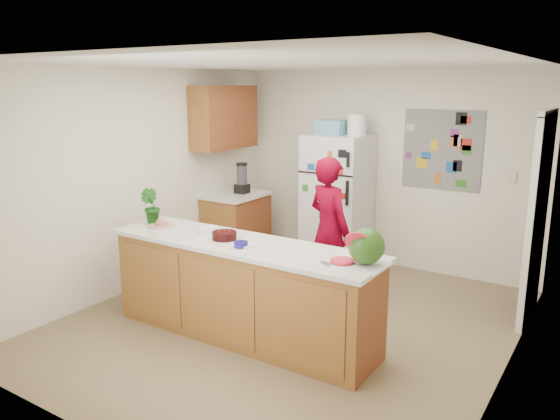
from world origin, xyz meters
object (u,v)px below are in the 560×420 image
Objects in this scene: refrigerator at (337,201)px; watermelon at (366,246)px; person at (329,229)px; cherry_bowl at (224,235)px.

refrigerator is 5.85× the size of watermelon.
refrigerator is at bearing -44.99° from person.
cherry_bowl is (0.05, -2.38, 0.11)m from refrigerator.
person reaches higher than cherry_bowl.
refrigerator is 2.39m from cherry_bowl.
watermelon is (0.99, -1.25, 0.29)m from person.
refrigerator reaches higher than cherry_bowl.
person is 6.96× the size of cherry_bowl.
refrigerator is 1.21m from person.
person is 5.43× the size of watermelon.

